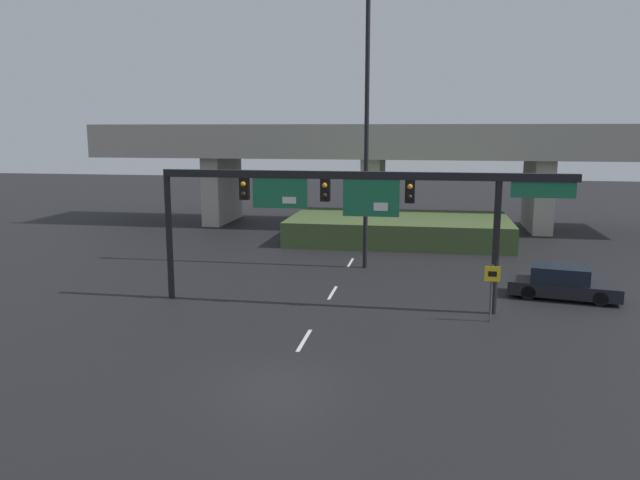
# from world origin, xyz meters

# --- Properties ---
(ground_plane) EXTENTS (160.00, 160.00, 0.00)m
(ground_plane) POSITION_xyz_m (0.00, 0.00, 0.00)
(ground_plane) COLOR black
(lane_markings) EXTENTS (0.14, 22.63, 0.01)m
(lane_markings) POSITION_xyz_m (0.00, 14.12, 0.00)
(lane_markings) COLOR silver
(lane_markings) RESTS_ON ground
(signal_gantry) EXTENTS (17.30, 0.44, 5.80)m
(signal_gantry) POSITION_xyz_m (1.02, 8.60, 4.76)
(signal_gantry) COLOR black
(signal_gantry) RESTS_ON ground
(speed_limit_sign) EXTENTS (0.60, 0.11, 2.30)m
(speed_limit_sign) POSITION_xyz_m (6.83, 7.44, 1.50)
(speed_limit_sign) COLOR #4C4C4C
(speed_limit_sign) RESTS_ON ground
(highway_light_pole_near) EXTENTS (0.70, 0.36, 16.38)m
(highway_light_pole_near) POSITION_xyz_m (0.94, 16.34, 8.57)
(highway_light_pole_near) COLOR black
(highway_light_pole_near) RESTS_ON ground
(overpass_bridge) EXTENTS (43.69, 7.76, 7.87)m
(overpass_bridge) POSITION_xyz_m (0.00, 31.64, 5.50)
(overpass_bridge) COLOR #A39E93
(overpass_bridge) RESTS_ON ground
(grass_embankment) EXTENTS (14.63, 8.31, 1.64)m
(grass_embankment) POSITION_xyz_m (2.36, 25.14, 0.82)
(grass_embankment) COLOR #42562D
(grass_embankment) RESTS_ON ground
(parked_sedan_near_right) EXTENTS (5.02, 2.69, 1.46)m
(parked_sedan_near_right) POSITION_xyz_m (10.35, 11.61, 0.67)
(parked_sedan_near_right) COLOR black
(parked_sedan_near_right) RESTS_ON ground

